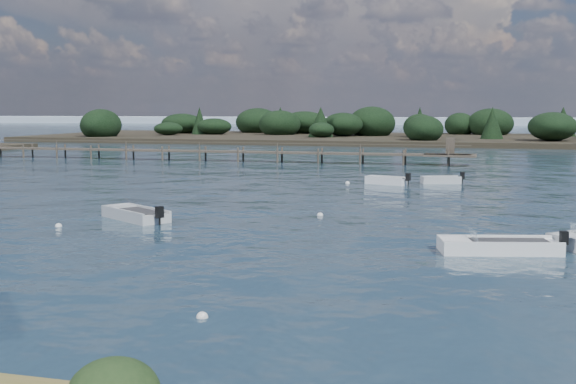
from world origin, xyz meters
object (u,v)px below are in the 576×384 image
(dinghy_mid_white_a, at_px, (498,249))
(jetty, at_px, (202,151))
(tender_far_white, at_px, (387,182))
(dinghy_mid_grey, at_px, (135,216))
(tender_far_grey_b, at_px, (441,181))

(dinghy_mid_white_a, distance_m, jetty, 52.23)
(tender_far_white, distance_m, dinghy_mid_white_a, 25.18)
(jetty, bearing_deg, dinghy_mid_grey, -72.79)
(tender_far_grey_b, distance_m, dinghy_mid_grey, 25.72)
(tender_far_white, xyz_separation_m, jetty, (-22.07, 19.02, 0.82))
(dinghy_mid_grey, bearing_deg, dinghy_mid_white_a, -12.67)
(tender_far_white, distance_m, dinghy_mid_grey, 22.48)
(tender_far_grey_b, xyz_separation_m, dinghy_mid_grey, (-13.74, -21.75, 0.00))
(tender_far_grey_b, bearing_deg, jetty, 146.02)
(tender_far_grey_b, relative_size, jetty, 0.05)
(tender_far_white, xyz_separation_m, tender_far_grey_b, (3.80, 1.59, -0.01))
(dinghy_mid_grey, bearing_deg, tender_far_white, 63.76)
(tender_far_white, xyz_separation_m, dinghy_mid_white_a, (7.43, -24.06, -0.02))
(dinghy_mid_white_a, relative_size, dinghy_mid_grey, 1.14)
(jetty, bearing_deg, tender_far_white, -40.76)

